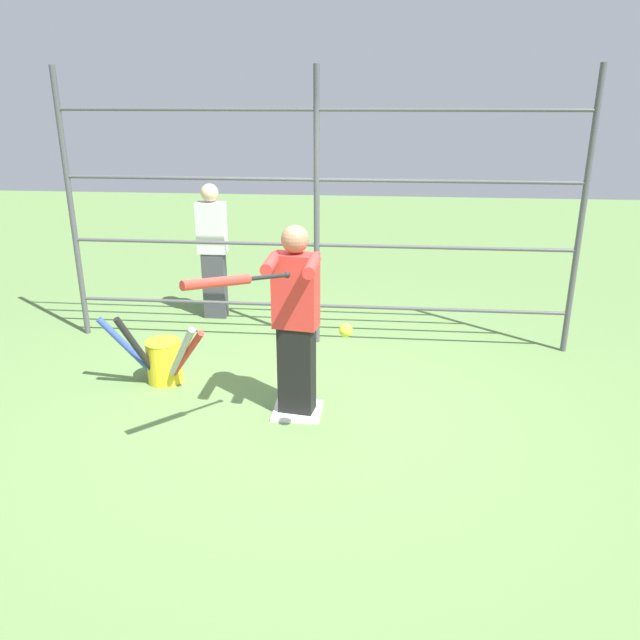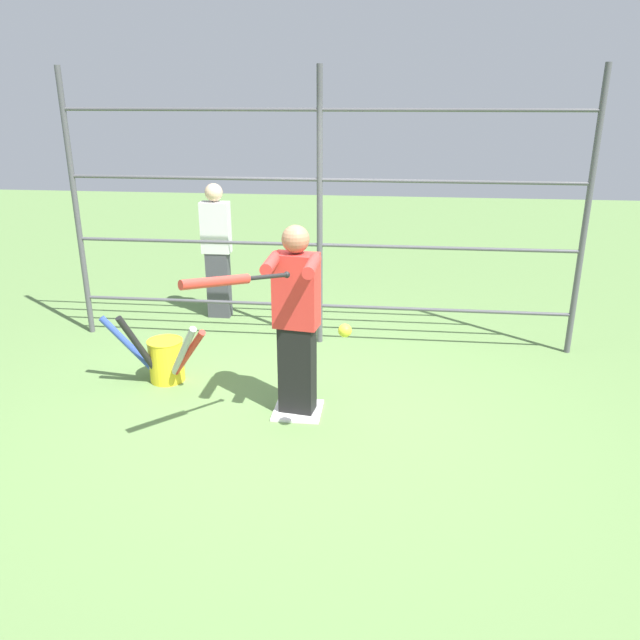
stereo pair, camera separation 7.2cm
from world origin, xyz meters
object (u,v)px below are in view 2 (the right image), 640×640
object	(u,v)px
batter	(296,316)
baseball_bat_swinging	(225,281)
bat_bucket	(165,358)
softball_in_flight	(345,331)
bystander_behind_fence	(217,249)

from	to	relation	value
batter	baseball_bat_swinging	bearing A→B (deg)	67.21
batter	bat_bucket	distance (m)	1.51
batter	bat_bucket	xyz separation A→B (m)	(1.30, -0.45, -0.62)
softball_in_flight	bat_bucket	bearing A→B (deg)	-30.79
bystander_behind_fence	baseball_bat_swinging	bearing A→B (deg)	106.95
batter	bystander_behind_fence	world-z (taller)	batter
baseball_bat_swinging	bystander_behind_fence	bearing A→B (deg)	-73.05
batter	softball_in_flight	distance (m)	0.73
softball_in_flight	bat_bucket	world-z (taller)	softball_in_flight
bat_bucket	batter	bearing A→B (deg)	160.80
bystander_behind_fence	softball_in_flight	bearing A→B (deg)	120.80
batter	softball_in_flight	world-z (taller)	batter
batter	softball_in_flight	bearing A→B (deg)	126.73
batter	bat_bucket	bearing A→B (deg)	-19.20
softball_in_flight	bat_bucket	distance (m)	2.14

